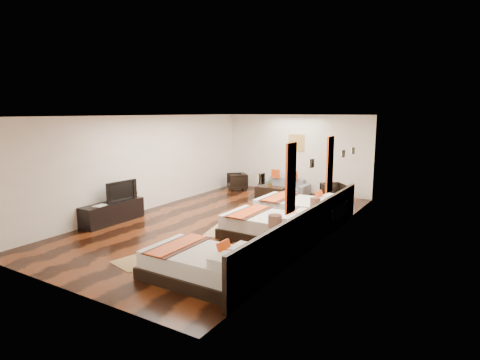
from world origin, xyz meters
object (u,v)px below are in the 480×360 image
Objects in this scene: book at (97,205)px; figurine at (132,192)px; bed_near at (203,265)px; coffee_table at (271,192)px; table_plant at (270,183)px; tv_console at (113,212)px; sofa at (284,186)px; armchair_left at (237,181)px; bed_far at (301,210)px; nightstand_b at (315,222)px; bed_mid at (271,227)px; nightstand_a at (274,247)px; tv at (120,191)px; armchair_right at (333,193)px.

figurine is at bearing 90.00° from book.
bed_near is 2.05× the size of coffee_table.
book is 5.72m from table_plant.
tv_console is 0.99× the size of sofa.
armchair_left reaches higher than tv_console.
nightstand_b is (0.75, -0.96, 0.01)m from bed_far.
bed_far is 1.27× the size of sofa.
tv_console reaches higher than sofa.
bed_mid is 1.55m from nightstand_a.
book is at bearing -113.20° from table_plant.
bed_mid is 1.76m from bed_far.
tv is at bearing -162.28° from nightstand_b.
figurine is 4.71m from coffee_table.
coffee_table is at bearing 24.63° from armchair_left.
figurine is (-4.95, -1.09, 0.40)m from nightstand_b.
sofa is (2.25, 6.36, -0.30)m from book.
bed_mid is 1.10m from nightstand_b.
nightstand_a reaches higher than bed_far.
bed_far is at bearing 9.19° from armchair_left.
book is (-4.20, -1.48, 0.28)m from bed_mid.
bed_far is at bearing -45.94° from table_plant.
bed_mid is at bearing -75.30° from tv.
tv is 5.12m from coffee_table.
bed_mid is at bearing 19.44° from book.
nightstand_b reaches higher than figurine.
figurine is (0.00, 0.71, 0.44)m from tv_console.
nightstand_a is 3.03× the size of figurine.
bed_near is 8.08× the size of table_plant.
table_plant is at bearing 155.20° from armchair_right.
nightstand_a is 1.42× the size of armchair_right.
bed_near is 1.13× the size of sofa.
figurine is at bearing -176.12° from bed_mid.
bed_near is at bearing -15.48° from book.
bed_mid reaches higher than bed_near.
tv is at bearing 77.86° from tv_console.
nightstand_b is 4.05m from coffee_table.
sofa is (2.20, 5.64, -0.56)m from tv.
figurine reaches higher than tv_console.
sofa is (-2.69, 4.07, -0.05)m from nightstand_b.
tv reaches higher than bed_near.
figurine is at bearing -112.25° from sofa.
armchair_right is at bearing 54.00° from book.
nightstand_b is at bearing 12.42° from figurine.
armchair_left is (-1.76, -0.37, 0.05)m from sofa.
sofa is at bearing 123.48° from nightstand_b.
nightstand_b reaches higher than bed_near.
table_plant is (-2.69, 5.13, 0.19)m from nightstand_a.
bed_near is at bearing -73.27° from coffee_table.
armchair_right is at bearing 89.12° from bed_far.
armchair_right is at bearing 89.65° from bed_near.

